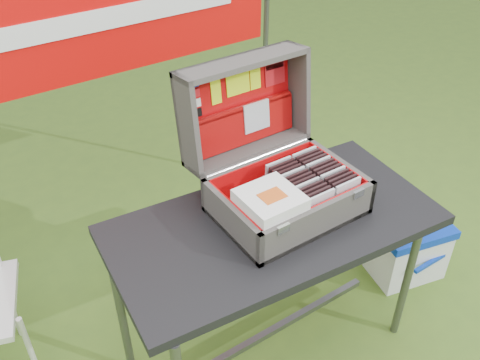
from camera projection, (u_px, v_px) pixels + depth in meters
ground at (252, 353)px, 2.52m from camera, size 80.00×80.00×0.00m
table at (270, 291)px, 2.30m from camera, size 1.33×0.75×0.80m
table_top at (274, 225)px, 2.08m from camera, size 1.33×0.75×0.04m
table_leg_fr at (408, 276)px, 2.40m from camera, size 0.04×0.04×0.76m
table_leg_bl at (122, 314)px, 2.22m from camera, size 0.04×0.04×0.76m
table_leg_br at (330, 215)px, 2.75m from camera, size 0.04×0.04×0.76m
table_brace at (268, 333)px, 2.46m from camera, size 1.13×0.03×0.03m
suitcase at (280, 148)px, 2.00m from camera, size 0.55×0.55×0.53m
suitcase_base_bottom at (287, 209)px, 2.11m from camera, size 0.55×0.39×0.02m
suitcase_base_wall_front at (319, 222)px, 1.95m from camera, size 0.55×0.02×0.15m
suitcase_base_wall_back at (260, 173)px, 2.19m from camera, size 0.55×0.02×0.15m
suitcase_base_wall_left at (231, 221)px, 1.95m from camera, size 0.02×0.39×0.15m
suitcase_base_wall_right at (338, 174)px, 2.19m from camera, size 0.02×0.39×0.15m
suitcase_liner_floor at (287, 206)px, 2.10m from camera, size 0.50×0.35×0.01m
suitcase_latch_left at (283, 229)px, 1.82m from camera, size 0.05×0.01×0.03m
suitcase_latch_right at (358, 194)px, 1.98m from camera, size 0.05×0.01×0.03m
suitcase_hinge at (259, 157)px, 2.16m from camera, size 0.49×0.02×0.02m
suitcase_lid_back at (237, 103)px, 2.16m from camera, size 0.55×0.07×0.39m
suitcase_lid_rim_far at (243, 62)px, 2.02m from camera, size 0.55×0.15×0.04m
suitcase_lid_rim_near at (248, 149)px, 2.20m from camera, size 0.55×0.15×0.04m
suitcase_lid_rim_left at (187, 126)px, 1.99m from camera, size 0.02×0.19×0.41m
suitcase_lid_rim_right at (297, 90)px, 2.23m from camera, size 0.02×0.19×0.41m
suitcase_lid_liner at (239, 104)px, 2.15m from camera, size 0.50×0.05×0.34m
suitcase_liner_wall_front at (317, 218)px, 1.95m from camera, size 0.50×0.01×0.13m
suitcase_liner_wall_back at (262, 173)px, 2.18m from camera, size 0.50×0.01×0.13m
suitcase_liner_wall_left at (234, 218)px, 1.95m from camera, size 0.01×0.35×0.13m
suitcase_liner_wall_right at (336, 173)px, 2.17m from camera, size 0.01×0.35×0.13m
suitcase_lid_pocket at (243, 126)px, 2.18m from camera, size 0.48×0.05×0.16m
suitcase_pocket_edge at (242, 108)px, 2.13m from camera, size 0.47×0.02×0.02m
suitcase_pocket_cd at (257, 116)px, 2.18m from camera, size 0.12×0.02×0.12m
lid_sticker_cc_a at (192, 84)px, 1.98m from camera, size 0.05×0.01×0.03m
lid_sticker_cc_b at (193, 94)px, 2.00m from camera, size 0.05×0.01×0.03m
lid_sticker_cc_c at (195, 104)px, 2.02m from camera, size 0.05×0.01×0.03m
lid_sticker_cc_d at (196, 113)px, 2.04m from camera, size 0.05×0.01×0.03m
lid_card_neon_tall at (216, 91)px, 2.05m from camera, size 0.04×0.02×0.11m
lid_card_neon_main at (238, 84)px, 2.10m from camera, size 0.11×0.01×0.08m
lid_card_neon_small at (255, 79)px, 2.14m from camera, size 0.05×0.01×0.08m
lid_sticker_band at (275, 73)px, 2.18m from camera, size 0.10×0.01×0.10m
lid_sticker_band_bar at (275, 66)px, 2.17m from camera, size 0.09×0.01×0.02m
cd_left_0 at (320, 209)px, 1.97m from camera, size 0.12×0.01×0.14m
cd_left_1 at (316, 206)px, 1.99m from camera, size 0.12×0.01×0.14m
cd_left_2 at (313, 203)px, 2.00m from camera, size 0.12×0.01×0.14m
cd_left_3 at (309, 200)px, 2.01m from camera, size 0.12×0.01×0.14m
cd_left_4 at (305, 197)px, 2.03m from camera, size 0.12×0.01×0.14m
cd_left_5 at (302, 194)px, 2.04m from camera, size 0.12×0.01×0.14m
cd_left_6 at (298, 191)px, 2.06m from camera, size 0.12×0.01×0.14m
cd_left_7 at (295, 188)px, 2.07m from camera, size 0.12×0.01×0.14m
cd_left_8 at (291, 186)px, 2.09m from camera, size 0.12×0.01×0.14m
cd_left_9 at (288, 183)px, 2.10m from camera, size 0.12×0.01×0.14m
cd_left_10 at (284, 180)px, 2.11m from camera, size 0.12×0.01×0.14m
cd_left_11 at (281, 178)px, 2.13m from camera, size 0.12×0.01×0.14m
cd_left_12 at (278, 175)px, 2.14m from camera, size 0.12×0.01×0.14m
cd_right_0 at (347, 197)px, 2.03m from camera, size 0.12×0.01×0.14m
cd_right_1 at (343, 194)px, 2.04m from camera, size 0.12×0.01×0.14m
cd_right_2 at (339, 191)px, 2.06m from camera, size 0.12×0.01×0.14m
cd_right_3 at (335, 188)px, 2.07m from camera, size 0.12×0.01×0.14m
cd_right_4 at (331, 185)px, 2.09m from camera, size 0.12×0.01×0.14m
cd_right_5 at (328, 183)px, 2.10m from camera, size 0.12×0.01×0.14m
cd_right_6 at (324, 180)px, 2.12m from camera, size 0.12×0.01×0.14m
cd_right_7 at (320, 177)px, 2.13m from camera, size 0.12×0.01×0.14m
cd_right_8 at (317, 175)px, 2.15m from camera, size 0.12×0.01×0.14m
cd_right_9 at (313, 172)px, 2.16m from camera, size 0.12×0.01×0.14m
cd_right_10 at (310, 170)px, 2.17m from camera, size 0.12×0.01×0.14m
cd_right_11 at (307, 167)px, 2.19m from camera, size 0.12×0.01×0.14m
cd_right_12 at (303, 165)px, 2.20m from camera, size 0.12×0.01×0.14m
songbook_0 at (270, 204)px, 1.91m from camera, size 0.21×0.21×0.00m
songbook_1 at (270, 203)px, 1.91m from camera, size 0.21×0.21×0.00m
songbook_2 at (270, 202)px, 1.91m from camera, size 0.21×0.21×0.00m
songbook_3 at (270, 201)px, 1.90m from camera, size 0.21×0.21×0.00m
songbook_4 at (270, 199)px, 1.90m from camera, size 0.21×0.21×0.00m
songbook_5 at (270, 198)px, 1.90m from camera, size 0.21×0.21×0.00m
songbook_6 at (270, 197)px, 1.89m from camera, size 0.21×0.21×0.00m
songbook_7 at (270, 196)px, 1.89m from camera, size 0.21×0.21×0.00m
songbook_8 at (270, 195)px, 1.89m from camera, size 0.21×0.21×0.00m
songbook_graphic at (272, 196)px, 1.88m from camera, size 0.09×0.07×0.00m
cooler at (407, 247)px, 2.85m from camera, size 0.44×0.37×0.34m
cooler_body at (406, 251)px, 2.87m from camera, size 0.42×0.35×0.29m
cooler_lid at (412, 227)px, 2.77m from camera, size 0.44×0.37×0.05m
cooler_handle at (430, 263)px, 2.74m from camera, size 0.23×0.02×0.02m
chair_leg_fr at (33, 357)px, 2.22m from camera, size 0.02×0.02×0.48m
chair_leg_br at (9, 301)px, 2.46m from camera, size 0.02×0.02×0.48m
cardboard_box at (291, 211)px, 3.03m from camera, size 0.43×0.25×0.42m
banner_post_right at (265, 63)px, 3.13m from camera, size 0.03×0.03×1.70m
banner at (121, 15)px, 2.48m from camera, size 1.60×0.02×0.55m
banner_text at (122, 16)px, 2.47m from camera, size 1.20×0.00×0.10m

